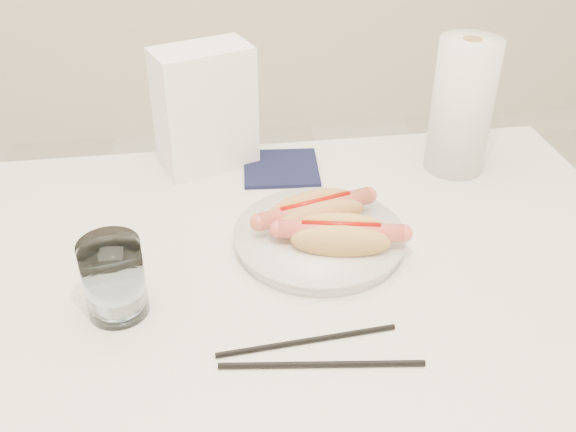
{
  "coord_description": "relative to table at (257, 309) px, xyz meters",
  "views": [
    {
      "loc": [
        -0.06,
        -0.72,
        1.33
      ],
      "look_at": [
        0.05,
        0.04,
        0.82
      ],
      "focal_mm": 40.88,
      "sensor_mm": 36.0,
      "label": 1
    }
  ],
  "objects": [
    {
      "name": "table",
      "position": [
        0.0,
        0.0,
        0.0
      ],
      "size": [
        1.2,
        0.8,
        0.75
      ],
      "color": "silver",
      "rests_on": "ground"
    },
    {
      "name": "napkin_box",
      "position": [
        -0.05,
        0.34,
        0.17
      ],
      "size": [
        0.18,
        0.14,
        0.22
      ],
      "primitive_type": "cube",
      "rotation": [
        0.0,
        0.0,
        0.34
      ],
      "color": "white",
      "rests_on": "table"
    },
    {
      "name": "chopstick_near",
      "position": [
        0.05,
        -0.14,
        0.06
      ],
      "size": [
        0.23,
        0.02,
        0.01
      ],
      "primitive_type": "cylinder",
      "rotation": [
        0.0,
        1.57,
        0.07
      ],
      "color": "black",
      "rests_on": "table"
    },
    {
      "name": "water_glass",
      "position": [
        -0.18,
        -0.04,
        0.11
      ],
      "size": [
        0.08,
        0.08,
        0.11
      ],
      "primitive_type": "cylinder",
      "color": "silver",
      "rests_on": "table"
    },
    {
      "name": "navy_napkin",
      "position": [
        0.08,
        0.3,
        0.06
      ],
      "size": [
        0.14,
        0.14,
        0.01
      ],
      "primitive_type": "cube",
      "rotation": [
        0.0,
        0.0,
        -0.09
      ],
      "color": "black",
      "rests_on": "table"
    },
    {
      "name": "chopstick_far",
      "position": [
        0.06,
        -0.18,
        0.06
      ],
      "size": [
        0.25,
        0.04,
        0.01
      ],
      "primitive_type": "cylinder",
      "rotation": [
        0.0,
        1.57,
        -0.13
      ],
      "color": "black",
      "rests_on": "table"
    },
    {
      "name": "paper_towel_roll",
      "position": [
        0.38,
        0.26,
        0.18
      ],
      "size": [
        0.1,
        0.1,
        0.23
      ],
      "primitive_type": "cylinder",
      "rotation": [
        0.0,
        0.0,
        0.0
      ],
      "color": "white",
      "rests_on": "table"
    },
    {
      "name": "hotdog_right",
      "position": [
        0.12,
        0.02,
        0.1
      ],
      "size": [
        0.18,
        0.1,
        0.05
      ],
      "rotation": [
        0.0,
        0.0,
        -0.21
      ],
      "color": "tan",
      "rests_on": "plate"
    },
    {
      "name": "hotdog_left",
      "position": [
        0.1,
        0.09,
        0.1
      ],
      "size": [
        0.18,
        0.11,
        0.05
      ],
      "rotation": [
        0.0,
        0.0,
        0.27
      ],
      "color": "tan",
      "rests_on": "plate"
    },
    {
      "name": "plate",
      "position": [
        0.1,
        0.06,
        0.07
      ],
      "size": [
        0.33,
        0.33,
        0.02
      ],
      "primitive_type": "cylinder",
      "rotation": [
        0.0,
        0.0,
        0.44
      ],
      "color": "silver",
      "rests_on": "table"
    }
  ]
}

